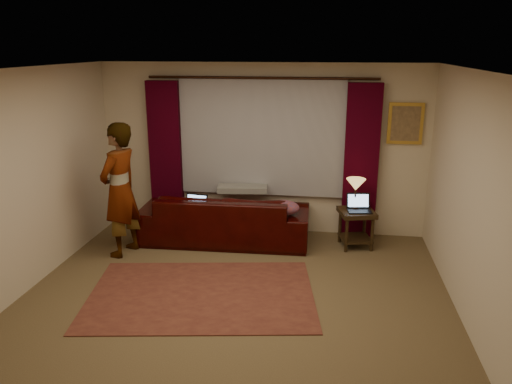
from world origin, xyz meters
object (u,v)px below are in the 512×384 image
tiffany_lamp (355,194)px  laptop_table (360,203)px  sofa (225,209)px  end_table (356,229)px  person (120,190)px  laptop_sofa (193,205)px

tiffany_lamp → laptop_table: size_ratio=1.23×
sofa → end_table: bearing=179.6°
tiffany_lamp → person: size_ratio=0.24×
laptop_table → end_table: bearing=116.0°
tiffany_lamp → laptop_table: (0.06, -0.12, -0.10)m
end_table → person: bearing=-167.5°
tiffany_lamp → sofa: bearing=-176.7°
end_table → tiffany_lamp: size_ratio=1.25×
person → tiffany_lamp: bearing=118.5°
laptop_table → sofa: bearing=171.5°
laptop_sofa → tiffany_lamp: size_ratio=0.81×
end_table → laptop_table: laptop_table is taller
sofa → laptop_table: bearing=178.2°
laptop_table → person: 3.36m
laptop_table → person: (-3.28, -0.67, 0.25)m
laptop_sofa → person: 1.05m
tiffany_lamp → person: person is taller
laptop_sofa → tiffany_lamp: tiffany_lamp is taller
end_table → tiffany_lamp: (-0.03, 0.08, 0.50)m
sofa → end_table: (1.93, 0.03, -0.22)m
end_table → tiffany_lamp: tiffany_lamp is taller
tiffany_lamp → person: 3.32m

